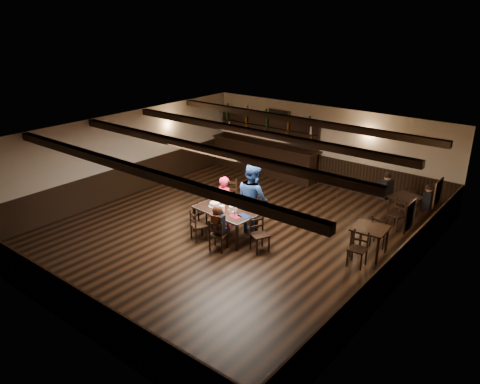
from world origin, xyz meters
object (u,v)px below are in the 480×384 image
Objects in this scene: dining_table at (225,213)px; cake at (215,204)px; chair_near_right at (217,233)px; bar_counter at (265,153)px; chair_near_left at (196,224)px; man_blue at (253,199)px; woman_pink at (225,202)px.

cake reaches higher than dining_table.
chair_near_right is 2.46× the size of cake.
dining_table is at bearing -65.27° from bar_counter.
chair_near_left is 2.40× the size of cake.
chair_near_left is 0.42× the size of man_blue.
chair_near_right is at bearing -7.34° from chair_near_left.
bar_counter is (-1.84, 5.59, 0.25)m from chair_near_left.
woman_pink is 0.37m from cake.
woman_pink is at bearing 39.34° from man_blue.
cake is (-0.39, 0.06, 0.12)m from dining_table.
woman_pink is 0.77× the size of man_blue.
chair_near_right is (0.38, -0.74, -0.19)m from dining_table.
chair_near_left is 1.10m from woman_pink.
dining_table is at bearing 55.50° from chair_near_left.
chair_near_right is at bearing 125.89° from woman_pink.
dining_table is 0.41m from cake.
woman_pink is at bearing 84.05° from cake.
bar_counter is (-2.66, 5.69, 0.24)m from chair_near_right.
chair_near_right is 0.19× the size of bar_counter.
man_blue is at bearing 36.56° from cake.
cake is 0.08× the size of bar_counter.
chair_near_left is at bearing 172.66° from chair_near_right.
dining_table is 0.91× the size of man_blue.
dining_table is 0.84m from man_blue.
dining_table is 0.56m from woman_pink.
man_blue is 5.08m from bar_counter.
chair_near_left is (-0.44, -0.64, -0.20)m from dining_table.
cake is (-0.04, -0.37, 0.05)m from woman_pink.
cake is at bearing 86.39° from chair_near_left.
man_blue reaches higher than chair_near_left.
cake reaches higher than chair_near_left.
woman_pink reaches higher than chair_near_right.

